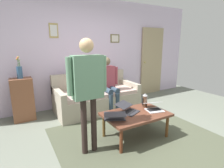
{
  "coord_description": "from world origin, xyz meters",
  "views": [
    {
      "loc": [
        1.67,
        2.14,
        1.59
      ],
      "look_at": [
        -0.03,
        -0.82,
        0.8
      ],
      "focal_mm": 28.27,
      "sensor_mm": 36.0,
      "label": 1
    }
  ],
  "objects": [
    {
      "name": "side_shelf",
      "position": [
        1.54,
        -1.83,
        0.45
      ],
      "size": [
        0.42,
        0.32,
        0.89
      ],
      "color": "brown",
      "rests_on": "ground_plane"
    },
    {
      "name": "back_wall",
      "position": [
        -0.0,
        -2.2,
        1.35
      ],
      "size": [
        7.04,
        0.11,
        2.7
      ],
      "color": "silver",
      "rests_on": "ground_plane"
    },
    {
      "name": "flower_vase",
      "position": [
        1.54,
        -1.83,
        1.04
      ],
      "size": [
        0.11,
        0.11,
        0.45
      ],
      "color": "#315377",
      "rests_on": "side_shelf"
    },
    {
      "name": "french_press",
      "position": [
        -0.41,
        -0.26,
        0.55
      ],
      "size": [
        0.1,
        0.08,
        0.25
      ],
      "color": "#4C3323",
      "rests_on": "coffee_table"
    },
    {
      "name": "coffee_table",
      "position": [
        -0.07,
        -0.08,
        0.39
      ],
      "size": [
        1.08,
        0.7,
        0.43
      ],
      "color": "brown",
      "rests_on": "ground_plane"
    },
    {
      "name": "person_standing",
      "position": [
        0.78,
        -0.08,
        1.06
      ],
      "size": [
        0.58,
        0.19,
        1.66
      ],
      "color": "black",
      "rests_on": "ground_plane"
    },
    {
      "name": "interior_door",
      "position": [
        -2.23,
        -2.11,
        1.02
      ],
      "size": [
        0.82,
        0.09,
        2.05
      ],
      "color": "tan",
      "rests_on": "ground_plane"
    },
    {
      "name": "area_rug",
      "position": [
        -0.07,
        0.02,
        0.0
      ],
      "size": [
        2.64,
        2.34,
        0.01
      ],
      "primitive_type": "cube",
      "color": "#494E3B",
      "rests_on": "ground_plane"
    },
    {
      "name": "ground_plane",
      "position": [
        0.0,
        0.0,
        0.0
      ],
      "size": [
        7.68,
        7.68,
        0.0
      ],
      "primitive_type": "plane",
      "color": "slate"
    },
    {
      "name": "laptop_left",
      "position": [
        0.01,
        -0.2,
        0.48
      ],
      "size": [
        0.43,
        0.45,
        0.14
      ],
      "color": "#28282D",
      "rests_on": "coffee_table"
    },
    {
      "name": "laptop_center",
      "position": [
        -0.44,
        -0.04,
        0.48
      ],
      "size": [
        0.35,
        0.37,
        0.16
      ],
      "color": "silver",
      "rests_on": "coffee_table"
    },
    {
      "name": "person_seated",
      "position": [
        -0.24,
        -1.37,
        0.73
      ],
      "size": [
        0.55,
        0.51,
        1.28
      ],
      "color": "#2C3D4C",
      "rests_on": "ground_plane"
    },
    {
      "name": "laptop_right",
      "position": [
        0.36,
        -0.05,
        0.48
      ],
      "size": [
        0.43,
        0.42,
        0.12
      ],
      "color": "#28282D",
      "rests_on": "coffee_table"
    },
    {
      "name": "couch",
      "position": [
        -0.04,
        -1.6,
        0.3
      ],
      "size": [
        1.93,
        0.94,
        0.88
      ],
      "color": "#A69C89",
      "rests_on": "ground_plane"
    }
  ]
}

